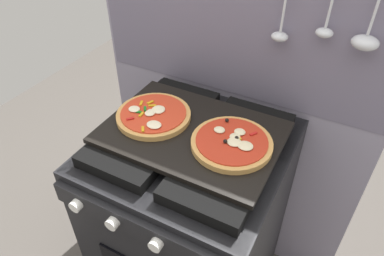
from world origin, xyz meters
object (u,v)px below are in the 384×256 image
Objects in this scene: stove at (192,223)px; pizza_right at (232,143)px; baking_tray at (192,133)px; pizza_left at (153,115)px.

pizza_right is (0.14, -0.01, 0.48)m from stove.
baking_tray is at bearing 177.02° from pizza_right.
baking_tray is 2.26× the size of pizza_left.
pizza_left is at bearing -179.25° from stove.
pizza_left is (-0.14, -0.00, 0.48)m from stove.
pizza_right reaches higher than stove.
baking_tray is 0.14m from pizza_right.
pizza_left is (-0.14, -0.00, 0.02)m from baking_tray.
stove is 3.76× the size of pizza_right.
pizza_right is at bearing -2.29° from stove.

